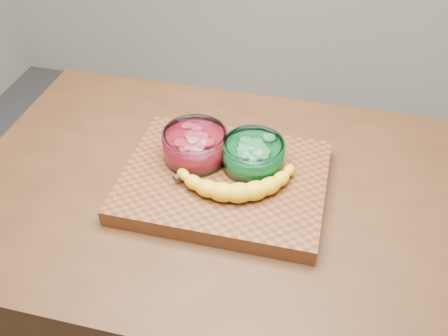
# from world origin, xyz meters

# --- Properties ---
(counter) EXTENTS (1.20, 0.80, 0.90)m
(counter) POSITION_xyz_m (0.00, 0.00, 0.45)
(counter) COLOR #4F2D17
(counter) RESTS_ON ground
(cutting_board) EXTENTS (0.45, 0.35, 0.04)m
(cutting_board) POSITION_xyz_m (0.00, 0.00, 0.92)
(cutting_board) COLOR brown
(cutting_board) RESTS_ON counter
(bowl_red) EXTENTS (0.15, 0.15, 0.07)m
(bowl_red) POSITION_xyz_m (-0.08, 0.04, 0.97)
(bowl_red) COLOR white
(bowl_red) RESTS_ON cutting_board
(bowl_green) EXTENTS (0.14, 0.14, 0.06)m
(bowl_green) POSITION_xyz_m (0.06, 0.05, 0.97)
(bowl_green) COLOR white
(bowl_green) RESTS_ON cutting_board
(banana) EXTENTS (0.29, 0.17, 0.04)m
(banana) POSITION_xyz_m (0.03, -0.02, 0.96)
(banana) COLOR yellow
(banana) RESTS_ON cutting_board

